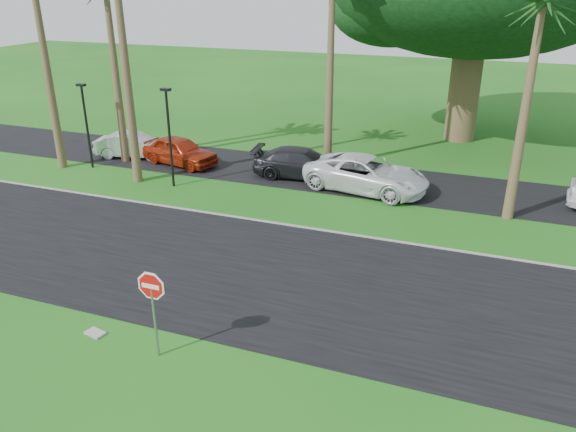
# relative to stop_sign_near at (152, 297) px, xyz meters

# --- Properties ---
(ground) EXTENTS (120.00, 120.00, 0.00)m
(ground) POSITION_rel_stop_sign_near_xyz_m (-0.50, 3.00, -1.77)
(ground) COLOR #1B5816
(ground) RESTS_ON ground
(road) EXTENTS (120.00, 8.00, 0.02)m
(road) POSITION_rel_stop_sign_near_xyz_m (-0.50, 5.00, -1.76)
(road) COLOR black
(road) RESTS_ON ground
(parking_strip) EXTENTS (120.00, 5.00, 0.02)m
(parking_strip) POSITION_rel_stop_sign_near_xyz_m (-0.50, 15.50, -1.76)
(parking_strip) COLOR black
(parking_strip) RESTS_ON ground
(curb) EXTENTS (120.00, 0.12, 0.06)m
(curb) POSITION_rel_stop_sign_near_xyz_m (-0.50, 9.05, -1.74)
(curb) COLOR gray
(curb) RESTS_ON ground
(stop_sign_near) EXTENTS (1.05, 0.07, 2.62)m
(stop_sign_near) POSITION_rel_stop_sign_near_xyz_m (0.00, 0.00, 0.00)
(stop_sign_near) COLOR gray
(stop_sign_near) RESTS_ON ground
(palm_right_near) EXTENTS (5.00, 5.00, 9.50)m
(palm_right_near) POSITION_rel_stop_sign_near_xyz_m (8.50, 13.00, 6.42)
(palm_right_near) COLOR brown
(palm_right_near) RESTS_ON ground
(streetlight_left) EXTENTS (0.45, 0.25, 4.34)m
(streetlight_left) POSITION_rel_stop_sign_near_xyz_m (-12.00, 12.50, 0.72)
(streetlight_left) COLOR black
(streetlight_left) RESTS_ON ground
(streetlight_right) EXTENTS (0.45, 0.25, 4.64)m
(streetlight_right) POSITION_rel_stop_sign_near_xyz_m (-6.50, 11.50, 0.88)
(streetlight_right) COLOR black
(streetlight_right) RESTS_ON ground
(car_silver) EXTENTS (4.35, 2.34, 1.36)m
(car_silver) POSITION_rel_stop_sign_near_xyz_m (-10.95, 14.76, -1.09)
(car_silver) COLOR silver
(car_silver) RESTS_ON ground
(car_red) EXTENTS (4.58, 2.61, 1.47)m
(car_red) POSITION_rel_stop_sign_near_xyz_m (-7.92, 14.55, -1.04)
(car_red) COLOR #9E240D
(car_red) RESTS_ON ground
(car_dark) EXTENTS (5.17, 2.63, 1.44)m
(car_dark) POSITION_rel_stop_sign_near_xyz_m (-1.14, 14.86, -1.05)
(car_dark) COLOR black
(car_dark) RESTS_ON ground
(car_minivan) EXTENTS (6.11, 3.55, 1.60)m
(car_minivan) POSITION_rel_stop_sign_near_xyz_m (2.24, 14.11, -0.98)
(car_minivan) COLOR white
(car_minivan) RESTS_ON ground
(utility_slab) EXTENTS (0.61, 0.46, 0.06)m
(utility_slab) POSITION_rel_stop_sign_near_xyz_m (-2.19, 0.20, -1.74)
(utility_slab) COLOR #9B9B93
(utility_slab) RESTS_ON ground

